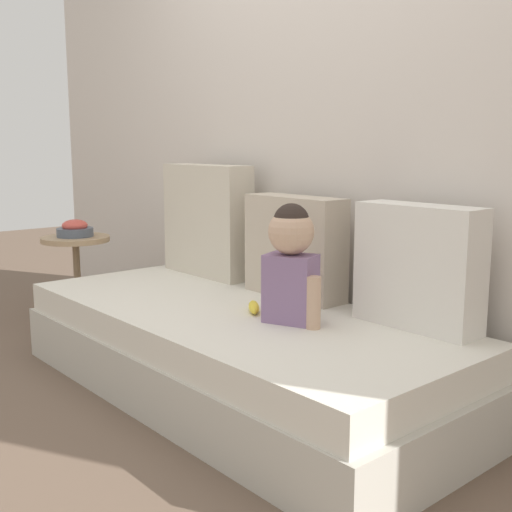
{
  "coord_description": "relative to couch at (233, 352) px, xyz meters",
  "views": [
    {
      "loc": [
        2.08,
        -1.66,
        1.07
      ],
      "look_at": [
        0.15,
        0.0,
        0.63
      ],
      "focal_mm": 44.98,
      "sensor_mm": 36.0,
      "label": 1
    }
  ],
  "objects": [
    {
      "name": "fruit_bowl",
      "position": [
        -1.42,
        -0.04,
        0.4
      ],
      "size": [
        0.21,
        0.21,
        0.1
      ],
      "color": "#4C5666",
      "rests_on": "side_table"
    },
    {
      "name": "toddler",
      "position": [
        0.3,
        0.05,
        0.45
      ],
      "size": [
        0.31,
        0.2,
        0.47
      ],
      "color": "gray",
      "rests_on": "couch"
    },
    {
      "name": "throw_pillow_right",
      "position": [
        0.67,
        0.36,
        0.43
      ],
      "size": [
        0.5,
        0.16,
        0.47
      ],
      "primitive_type": "cube",
      "color": "silver",
      "rests_on": "couch"
    },
    {
      "name": "ground_plane",
      "position": [
        0.0,
        0.0,
        -0.19
      ],
      "size": [
        12.0,
        12.0,
        0.0
      ],
      "primitive_type": "plane",
      "color": "brown"
    },
    {
      "name": "throw_pillow_center",
      "position": [
        0.0,
        0.36,
        0.42
      ],
      "size": [
        0.52,
        0.16,
        0.46
      ],
      "primitive_type": "cube",
      "color": "#C1B29E",
      "rests_on": "couch"
    },
    {
      "name": "back_wall",
      "position": [
        0.0,
        0.59,
        0.99
      ],
      "size": [
        5.36,
        0.1,
        2.36
      ],
      "primitive_type": "cube",
      "color": "silver",
      "rests_on": "ground"
    },
    {
      "name": "banana",
      "position": [
        0.09,
        0.04,
        0.21
      ],
      "size": [
        0.16,
        0.14,
        0.04
      ],
      "primitive_type": "ellipsoid",
      "rotation": [
        0.0,
        0.0,
        -0.65
      ],
      "color": "yellow",
      "rests_on": "couch"
    },
    {
      "name": "side_table",
      "position": [
        -1.42,
        -0.04,
        0.23
      ],
      "size": [
        0.4,
        0.4,
        0.54
      ],
      "color": "tan",
      "rests_on": "ground"
    },
    {
      "name": "throw_pillow_left",
      "position": [
        -0.67,
        0.36,
        0.48
      ],
      "size": [
        0.59,
        0.16,
        0.59
      ],
      "primitive_type": "cube",
      "color": "beige",
      "rests_on": "couch"
    },
    {
      "name": "couch",
      "position": [
        0.0,
        0.0,
        0.0
      ],
      "size": [
        2.16,
        0.93,
        0.38
      ],
      "color": "beige",
      "rests_on": "ground"
    }
  ]
}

